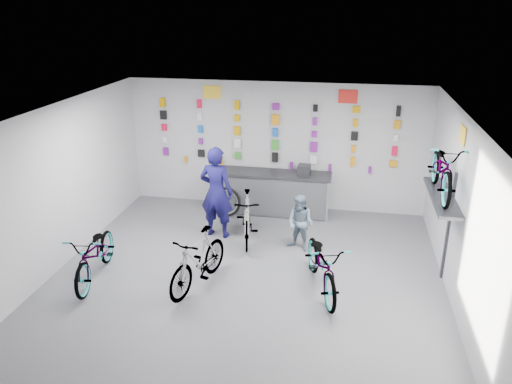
% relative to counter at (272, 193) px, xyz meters
% --- Properties ---
extents(floor, '(8.00, 8.00, 0.00)m').
position_rel_counter_xyz_m(floor, '(0.00, -3.54, -0.49)').
color(floor, '#515156').
rests_on(floor, ground).
extents(ceiling, '(8.00, 8.00, 0.00)m').
position_rel_counter_xyz_m(ceiling, '(0.00, -3.54, 2.51)').
color(ceiling, white).
rests_on(ceiling, wall_back).
extents(wall_back, '(7.00, 0.00, 7.00)m').
position_rel_counter_xyz_m(wall_back, '(0.00, 0.46, 1.01)').
color(wall_back, '#B7B7B9').
rests_on(wall_back, floor).
extents(wall_left, '(0.00, 8.00, 8.00)m').
position_rel_counter_xyz_m(wall_left, '(-3.50, -3.54, 1.01)').
color(wall_left, '#B7B7B9').
rests_on(wall_left, floor).
extents(wall_right, '(0.00, 8.00, 8.00)m').
position_rel_counter_xyz_m(wall_right, '(3.50, -3.54, 1.01)').
color(wall_right, '#B7B7B9').
rests_on(wall_right, floor).
extents(counter, '(2.70, 0.66, 1.00)m').
position_rel_counter_xyz_m(counter, '(0.00, 0.00, 0.00)').
color(counter, black).
rests_on(counter, floor).
extents(merch_wall, '(5.56, 0.08, 1.57)m').
position_rel_counter_xyz_m(merch_wall, '(0.02, 0.39, 1.29)').
color(merch_wall, '#77188B').
rests_on(merch_wall, wall_back).
extents(wall_bracket, '(0.39, 1.90, 2.00)m').
position_rel_counter_xyz_m(wall_bracket, '(3.33, -2.34, 0.98)').
color(wall_bracket, '#333338').
rests_on(wall_bracket, wall_right).
extents(sign_left, '(0.42, 0.02, 0.30)m').
position_rel_counter_xyz_m(sign_left, '(-1.50, 0.44, 2.23)').
color(sign_left, yellow).
rests_on(sign_left, wall_back).
extents(sign_right, '(0.42, 0.02, 0.30)m').
position_rel_counter_xyz_m(sign_right, '(1.60, 0.44, 2.23)').
color(sign_right, red).
rests_on(sign_right, wall_back).
extents(sign_side, '(0.02, 0.40, 0.30)m').
position_rel_counter_xyz_m(sign_side, '(3.48, -2.34, 2.16)').
color(sign_side, yellow).
rests_on(sign_side, wall_right).
extents(bike_left, '(0.91, 1.93, 0.98)m').
position_rel_counter_xyz_m(bike_left, '(-2.63, -3.53, 0.00)').
color(bike_left, gray).
rests_on(bike_left, floor).
extents(bike_center, '(0.95, 1.77, 1.03)m').
position_rel_counter_xyz_m(bike_center, '(-0.76, -3.44, 0.03)').
color(bike_center, gray).
rests_on(bike_center, floor).
extents(bike_right, '(1.20, 2.03, 1.01)m').
position_rel_counter_xyz_m(bike_right, '(1.36, -3.17, 0.02)').
color(bike_right, gray).
rests_on(bike_right, floor).
extents(bike_service, '(0.78, 1.75, 1.01)m').
position_rel_counter_xyz_m(bike_service, '(-0.29, -1.52, 0.02)').
color(bike_service, gray).
rests_on(bike_service, floor).
extents(bike_wall, '(0.63, 1.80, 0.95)m').
position_rel_counter_xyz_m(bike_wall, '(3.25, -2.34, 1.57)').
color(bike_wall, gray).
rests_on(bike_wall, wall_bracket).
extents(clerk, '(0.77, 0.56, 1.96)m').
position_rel_counter_xyz_m(clerk, '(-0.96, -1.41, 0.49)').
color(clerk, '#120F46').
rests_on(clerk, floor).
extents(customer, '(0.70, 0.63, 1.16)m').
position_rel_counter_xyz_m(customer, '(0.83, -1.74, 0.09)').
color(customer, slate).
rests_on(customer, floor).
extents(spare_wheel, '(0.71, 0.27, 0.70)m').
position_rel_counter_xyz_m(spare_wheel, '(-1.01, -0.37, -0.14)').
color(spare_wheel, black).
rests_on(spare_wheel, floor).
extents(register, '(0.29, 0.31, 0.22)m').
position_rel_counter_xyz_m(register, '(0.73, 0.01, 0.62)').
color(register, black).
rests_on(register, counter).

